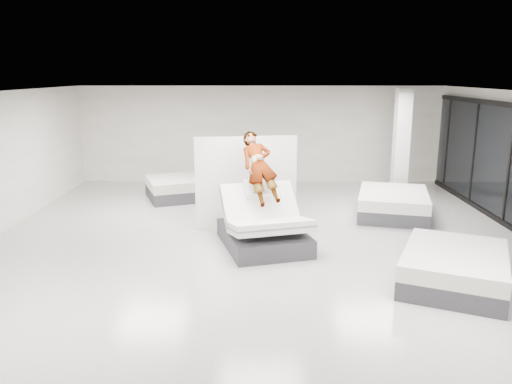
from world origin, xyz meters
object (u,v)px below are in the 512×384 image
person (260,182)px  hero_bed (264,228)px  remote (274,195)px  column (401,145)px  flat_bed_left_far (187,187)px  flat_bed_right_near (454,268)px  divider_panel (246,182)px  flat_bed_right_far (393,204)px

person → hero_bed: bearing=-90.0°
hero_bed → remote: size_ratio=17.70×
hero_bed → column: bearing=45.9°
person → flat_bed_left_far: 4.63m
flat_bed_right_near → column: size_ratio=0.84×
divider_panel → flat_bed_right_near: bearing=-51.7°
flat_bed_right_far → flat_bed_right_near: (-0.08, -4.36, -0.01)m
person → flat_bed_right_far: bearing=15.5°
remote → flat_bed_right_far: size_ratio=0.05×
hero_bed → remote: (0.22, 0.04, 0.71)m
person → flat_bed_right_near: (3.38, -2.26, -1.04)m
column → hero_bed: bearing=-134.1°
hero_bed → flat_bed_left_far: bearing=117.3°
remote → divider_panel: divider_panel is taller
person → flat_bed_left_far: person is taller
flat_bed_right_far → remote: bearing=-143.0°
flat_bed_right_near → flat_bed_right_far: bearing=89.0°
remote → flat_bed_right_far: 4.03m
flat_bed_right_far → column: bearing=70.7°
hero_bed → divider_panel: 1.61m
remote → flat_bed_right_far: bearing=21.3°
remote → divider_panel: (-0.62, 1.36, -0.03)m
flat_bed_right_near → hero_bed: bearing=149.4°
hero_bed → person: 0.99m
remote → flat_bed_right_far: remote is taller
divider_panel → remote: bearing=-75.1°
flat_bed_right_far → flat_bed_left_far: bearing=161.3°
remote → divider_panel: bearing=98.8°
divider_panel → flat_bed_right_far: (3.77, 1.01, -0.78)m
column → flat_bed_right_near: bearing=-96.3°
person → divider_panel: (-0.31, 1.08, -0.25)m
flat_bed_left_far → column: bearing=-2.0°
flat_bed_right_near → remote: bearing=147.1°
column → person: bearing=-137.0°
person → flat_bed_right_far: size_ratio=0.68×
flat_bed_right_far → flat_bed_right_near: 4.36m
divider_panel → column: (4.35, 2.68, 0.51)m
divider_panel → flat_bed_left_far: (-1.82, 2.90, -0.78)m
hero_bed → flat_bed_left_far: hero_bed is taller
remote → flat_bed_left_far: (-2.44, 4.26, -0.82)m
hero_bed → divider_panel: divider_panel is taller
flat_bed_right_far → column: size_ratio=0.81×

